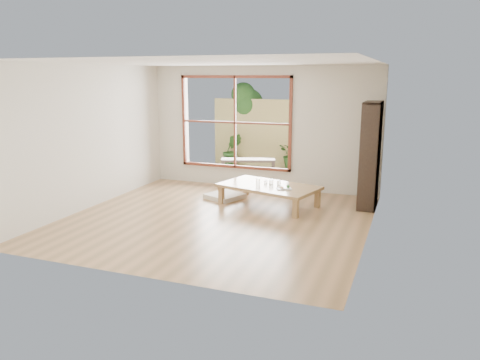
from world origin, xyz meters
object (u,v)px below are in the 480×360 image
(bookshelf, at_px, (370,155))
(garden_bench, at_px, (248,161))
(low_table, at_px, (269,188))
(food_tray, at_px, (285,188))

(bookshelf, height_order, garden_bench, bookshelf)
(low_table, relative_size, bookshelf, 1.03)
(low_table, height_order, bookshelf, bookshelf)
(low_table, distance_m, food_tray, 0.41)
(low_table, bearing_deg, bookshelf, 34.43)
(garden_bench, bearing_deg, bookshelf, -48.87)
(food_tray, distance_m, garden_bench, 2.95)
(low_table, bearing_deg, garden_bench, 133.26)
(food_tray, bearing_deg, garden_bench, 97.92)
(bookshelf, height_order, food_tray, bookshelf)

